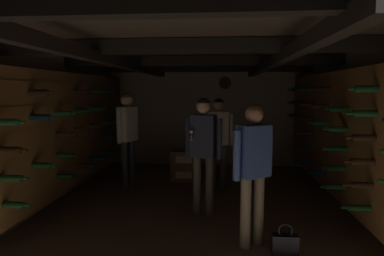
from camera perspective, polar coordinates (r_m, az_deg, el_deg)
name	(u,v)px	position (r m, az deg, el deg)	size (l,w,h in m)	color
ground_plane	(195,213)	(5.00, 0.60, -14.36)	(8.40, 8.40, 0.00)	#7A6651
room_shell	(197,115)	(4.96, 0.85, 2.23)	(4.72, 6.52, 2.41)	tan
wine_crate_stack	(185,166)	(6.62, -1.27, -6.42)	(0.52, 0.35, 0.60)	brown
display_bottle	(191,144)	(6.53, -0.17, -2.71)	(0.08, 0.08, 0.35)	#143819
person_host_center	(203,145)	(4.72, 1.95, -2.83)	(0.53, 0.33, 1.68)	#4C473D
person_guest_rear_center	(218,135)	(5.92, 4.50, -1.19)	(0.54, 0.25, 1.64)	#4C473D
person_guest_near_right	(253,162)	(3.80, 10.40, -5.71)	(0.46, 0.38, 1.63)	brown
person_guest_far_left	(128,131)	(6.15, -10.95, -0.42)	(0.33, 0.51, 1.73)	#2D2D33
handbag	(285,244)	(3.96, 15.59, -18.54)	(0.28, 0.12, 0.35)	black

